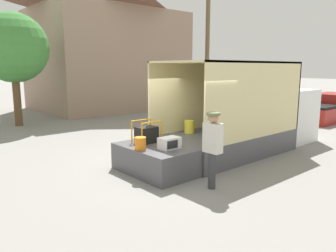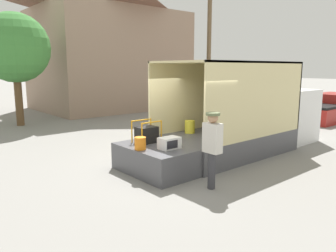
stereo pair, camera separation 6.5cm
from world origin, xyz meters
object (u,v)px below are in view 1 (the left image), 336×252
(microwave, at_px, (170,143))
(portable_generator, at_px, (147,134))
(box_truck, at_px, (254,123))
(orange_bucket, at_px, (140,143))
(worker_person, at_px, (213,142))
(street_tree, at_px, (13,48))
(pickup_truck_red, at_px, (329,109))
(utility_pole, at_px, (208,36))

(microwave, distance_m, portable_generator, 0.96)
(box_truck, xyz_separation_m, orange_bucket, (-5.03, -0.03, 0.03))
(box_truck, relative_size, worker_person, 3.62)
(worker_person, xyz_separation_m, street_tree, (-0.82, 11.94, 2.62))
(microwave, relative_size, pickup_truck_red, 0.10)
(portable_generator, relative_size, utility_pole, 0.07)
(utility_pole, distance_m, street_tree, 11.83)
(pickup_truck_red, relative_size, street_tree, 0.98)
(utility_pole, bearing_deg, orange_bucket, -144.09)
(box_truck, distance_m, worker_person, 4.63)
(portable_generator, relative_size, street_tree, 0.13)
(box_truck, bearing_deg, microwave, -174.01)
(portable_generator, xyz_separation_m, street_tree, (-0.66, 9.62, 2.77))
(box_truck, bearing_deg, pickup_truck_red, 6.80)
(orange_bucket, xyz_separation_m, worker_person, (0.78, -1.79, 0.23))
(worker_person, bearing_deg, utility_pole, 43.26)
(worker_person, bearing_deg, box_truck, 23.18)
(portable_generator, bearing_deg, pickup_truck_red, 2.34)
(box_truck, relative_size, street_tree, 1.22)
(box_truck, xyz_separation_m, portable_generator, (-4.41, 0.49, 0.10))
(orange_bucket, bearing_deg, worker_person, -66.55)
(microwave, bearing_deg, worker_person, -83.76)
(box_truck, xyz_separation_m, street_tree, (-5.07, 10.12, 2.87))
(portable_generator, height_order, worker_person, worker_person)
(box_truck, distance_m, utility_pole, 11.38)
(pickup_truck_red, distance_m, utility_pole, 8.75)
(street_tree, bearing_deg, utility_pole, -8.49)
(street_tree, bearing_deg, microwave, -86.39)
(orange_bucket, bearing_deg, portable_generator, 40.30)
(microwave, height_order, orange_bucket, orange_bucket)
(utility_pole, bearing_deg, pickup_truck_red, -74.84)
(pickup_truck_red, bearing_deg, box_truck, -173.20)
(portable_generator, bearing_deg, microwave, -89.31)
(microwave, xyz_separation_m, pickup_truck_red, (12.98, 1.48, -0.31))
(orange_bucket, distance_m, utility_pole, 14.88)
(portable_generator, distance_m, pickup_truck_red, 13.00)
(street_tree, bearing_deg, pickup_truck_red, -33.68)
(orange_bucket, height_order, worker_person, worker_person)
(portable_generator, height_order, utility_pole, utility_pole)
(box_truck, height_order, microwave, box_truck)
(microwave, xyz_separation_m, street_tree, (-0.67, 10.58, 2.86))
(box_truck, bearing_deg, street_tree, 116.60)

